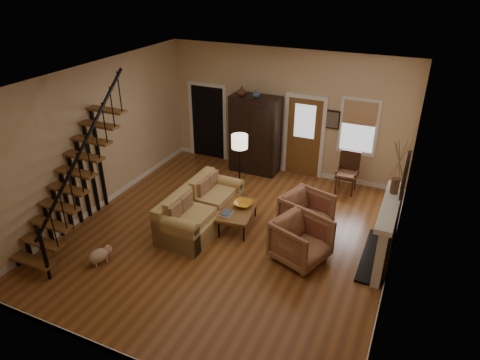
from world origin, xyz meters
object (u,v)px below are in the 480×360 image
at_px(floor_lamp, 240,168).
at_px(sofa, 201,208).
at_px(coffee_table, 238,218).
at_px(armchair_right, 306,213).
at_px(side_chair, 347,173).
at_px(armoire, 255,135).
at_px(armchair_left, 301,240).

bearing_deg(floor_lamp, sofa, -100.58).
xyz_separation_m(coffee_table, armchair_right, (1.39, 0.47, 0.20)).
xyz_separation_m(floor_lamp, side_chair, (2.28, 1.41, -0.32)).
relative_size(armoire, armchair_right, 2.26).
distance_m(armchair_left, side_chair, 3.11).
relative_size(sofa, coffee_table, 1.97).
distance_m(armoire, side_chair, 2.61).
xyz_separation_m(coffee_table, side_chair, (1.80, 2.55, 0.29)).
bearing_deg(armchair_left, side_chair, 16.12).
relative_size(sofa, armchair_left, 2.38).
distance_m(armchair_left, armchair_right, 1.04).
height_order(armchair_left, armchair_right, armchair_left).
height_order(coffee_table, armchair_left, armchair_left).
relative_size(sofa, side_chair, 2.23).
bearing_deg(side_chair, armchair_right, -101.28).
height_order(armoire, armchair_right, armoire).
xyz_separation_m(coffee_table, armchair_left, (1.58, -0.55, 0.21)).
bearing_deg(sofa, armchair_left, -5.83).
bearing_deg(armchair_right, side_chair, 5.74).
relative_size(armchair_left, armchair_right, 1.03).
xyz_separation_m(armchair_left, side_chair, (0.22, 3.10, 0.07)).
xyz_separation_m(armchair_right, floor_lamp, (-1.86, 0.67, 0.40)).
bearing_deg(floor_lamp, armoire, 99.64).
height_order(armoire, armchair_left, armoire).
bearing_deg(side_chair, floor_lamp, -148.31).
bearing_deg(coffee_table, armoire, 105.22).
bearing_deg(side_chair, armchair_left, -94.02).
xyz_separation_m(armchair_left, floor_lamp, (-2.06, 1.70, 0.39)).
xyz_separation_m(armoire, armchair_right, (2.14, -2.28, -0.63)).
xyz_separation_m(coffee_table, floor_lamp, (-0.48, 1.15, 0.60)).
xyz_separation_m(sofa, armchair_right, (2.13, 0.75, -0.00)).
bearing_deg(armchair_left, sofa, 103.35).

